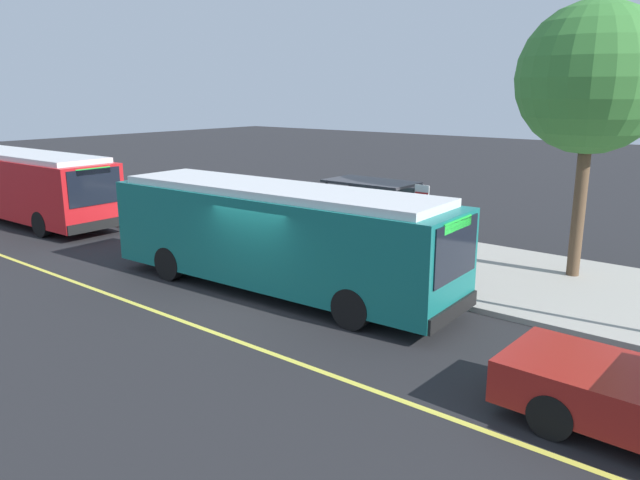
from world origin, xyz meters
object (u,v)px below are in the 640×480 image
at_px(transit_bus_main, 276,234).
at_px(waiting_bench, 368,239).
at_px(transit_bus_second, 26,184).
at_px(route_sign_post, 421,220).
at_px(pedestrian_commuter, 409,242).

distance_m(transit_bus_main, waiting_bench, 4.54).
height_order(transit_bus_main, transit_bus_second, same).
bearing_deg(route_sign_post, transit_bus_second, -171.39).
xyz_separation_m(transit_bus_second, waiting_bench, (14.59, 4.31, -0.98)).
xyz_separation_m(transit_bus_main, pedestrian_commuter, (2.28, 3.23, -0.50)).
bearing_deg(transit_bus_main, pedestrian_commuter, 54.78).
bearing_deg(waiting_bench, transit_bus_main, -90.21).
height_order(transit_bus_main, waiting_bench, transit_bus_main).
relative_size(transit_bus_main, pedestrian_commuter, 6.35).
relative_size(waiting_bench, pedestrian_commuter, 0.95).
bearing_deg(transit_bus_second, route_sign_post, 8.61).
bearing_deg(transit_bus_second, waiting_bench, 16.46).
bearing_deg(transit_bus_main, route_sign_post, 43.46).
height_order(route_sign_post, pedestrian_commuter, route_sign_post).
height_order(transit_bus_main, pedestrian_commuter, transit_bus_main).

